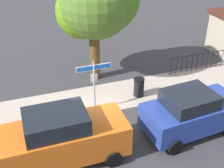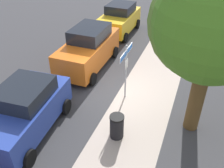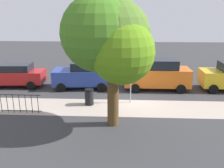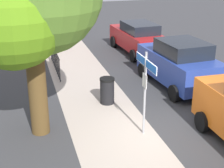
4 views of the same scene
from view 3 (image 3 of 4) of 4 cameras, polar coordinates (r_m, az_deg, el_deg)
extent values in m
plane|color=#38383A|center=(15.41, 4.96, -3.79)|extent=(60.00, 60.00, 0.00)
cube|color=#B4A496|center=(14.26, -2.96, -5.51)|extent=(24.00, 2.60, 0.00)
cylinder|color=#9EA0A5|center=(14.61, 4.45, 0.44)|extent=(0.07, 0.07, 2.61)
cube|color=#144799|center=(14.37, 4.54, 4.19)|extent=(1.57, 0.02, 0.22)
cube|color=white|center=(14.37, 4.54, 4.19)|extent=(1.60, 0.02, 0.25)
cube|color=silver|center=(14.48, 4.49, 2.05)|extent=(0.32, 0.02, 0.42)
cylinder|color=#533C1D|center=(11.67, 0.25, -3.10)|extent=(0.55, 0.55, 2.89)
sphere|color=#42791F|center=(11.08, -3.03, 11.87)|extent=(3.53, 3.53, 3.53)
sphere|color=#568917|center=(10.58, 2.38, 7.59)|extent=(2.89, 2.89, 2.89)
sphere|color=#4F7628|center=(11.25, -0.11, 11.08)|extent=(3.61, 3.61, 3.61)
cylinder|color=black|center=(17.81, 22.87, -1.14)|extent=(0.64, 0.23, 0.64)
cylinder|color=black|center=(19.53, 21.18, 0.57)|extent=(0.64, 0.23, 0.64)
cube|color=orange|center=(17.50, 10.53, 1.74)|extent=(4.60, 1.85, 1.23)
cube|color=black|center=(17.32, 11.60, 4.72)|extent=(2.21, 1.63, 0.65)
cylinder|color=black|center=(16.65, 5.48, -1.05)|extent=(0.64, 0.22, 0.64)
cylinder|color=black|center=(18.41, 5.23, 0.73)|extent=(0.64, 0.22, 0.64)
cylinder|color=black|center=(17.09, 16.01, -1.17)|extent=(0.64, 0.22, 0.64)
cylinder|color=black|center=(18.81, 14.79, 0.58)|extent=(0.64, 0.22, 0.64)
cube|color=#273E96|center=(17.68, -7.01, 1.77)|extent=(4.27, 2.19, 1.06)
cube|color=black|center=(17.47, -6.29, 4.38)|extent=(2.11, 1.80, 0.58)
cylinder|color=black|center=(17.14, -11.93, -0.82)|extent=(0.65, 0.27, 0.64)
cylinder|color=black|center=(18.91, -10.94, 0.92)|extent=(0.65, 0.27, 0.64)
cylinder|color=black|center=(16.85, -2.47, -0.76)|extent=(0.65, 0.27, 0.64)
cylinder|color=black|center=(18.65, -2.38, 1.00)|extent=(0.65, 0.27, 0.64)
cube|color=#B01B1C|center=(19.33, -22.32, 1.65)|extent=(4.61, 1.97, 0.89)
cube|color=black|center=(19.07, -21.79, 3.68)|extent=(2.25, 1.63, 0.51)
cylinder|color=black|center=(18.15, -18.61, -0.35)|extent=(0.65, 0.26, 0.64)
cylinder|color=black|center=(19.71, -17.14, 1.12)|extent=(0.65, 0.26, 0.64)
cylinder|color=black|center=(14.39, -23.81, -2.33)|extent=(3.82, 0.04, 0.04)
cylinder|color=black|center=(14.70, -23.38, -5.75)|extent=(3.82, 0.04, 0.04)
cylinder|color=black|center=(13.88, -17.11, -4.59)|extent=(0.03, 0.03, 1.05)
cylinder|color=black|center=(14.00, -18.45, -4.53)|extent=(0.03, 0.03, 1.05)
cylinder|color=black|center=(14.13, -19.77, -4.47)|extent=(0.03, 0.03, 1.05)
cylinder|color=black|center=(14.26, -21.06, -4.41)|extent=(0.03, 0.03, 1.05)
cylinder|color=black|center=(14.41, -22.32, -4.34)|extent=(0.03, 0.03, 1.05)
cylinder|color=black|center=(14.56, -23.56, -4.28)|extent=(0.03, 0.03, 1.05)
cylinder|color=black|center=(14.71, -24.78, -4.22)|extent=(0.03, 0.03, 1.05)
cylinder|color=black|center=(14.54, -5.41, -3.21)|extent=(0.52, 0.52, 0.90)
cylinder|color=black|center=(14.38, -5.47, -1.37)|extent=(0.55, 0.55, 0.08)
camera|label=1|loc=(25.62, 11.65, 23.03)|focal=47.57mm
camera|label=2|loc=(14.12, -36.06, 20.06)|focal=39.76mm
camera|label=4|loc=(13.93, 44.54, 11.34)|focal=54.24mm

